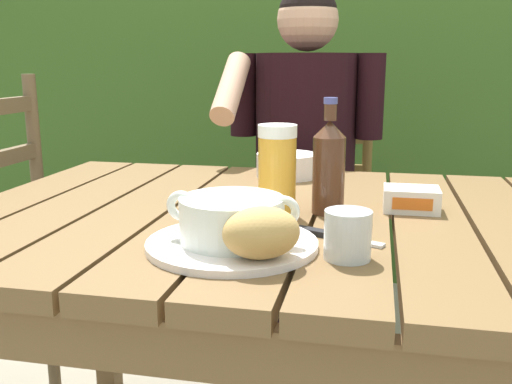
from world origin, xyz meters
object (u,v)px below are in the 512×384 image
bread_roll (261,233)px  diner_bowl (287,165)px  beer_bottle (329,166)px  serving_plate (232,244)px  beer_glass (278,171)px  soup_bowl (232,218)px  water_glass_small (348,235)px  table_knife (329,235)px  person_eating (303,152)px  chair_near_diner (309,217)px  butter_tub (411,199)px

bread_roll → diner_bowl: bread_roll is taller
beer_bottle → serving_plate: bearing=-118.2°
serving_plate → beer_glass: (0.04, 0.21, 0.08)m
soup_bowl → water_glass_small: bearing=-4.6°
bread_roll → table_knife: bread_roll is taller
person_eating → diner_bowl: size_ratio=7.92×
chair_near_diner → butter_tub: chair_near_diner is taller
soup_bowl → bread_roll: same height
beer_bottle → diner_bowl: bearing=111.4°
serving_plate → bread_roll: 0.11m
serving_plate → table_knife: (0.15, 0.08, -0.00)m
bread_roll → diner_bowl: (-0.06, 0.66, -0.02)m
soup_bowl → person_eating: bearing=90.3°
soup_bowl → water_glass_small: 0.18m
beer_bottle → water_glass_small: beer_bottle is taller
chair_near_diner → diner_bowl: 0.61m
soup_bowl → chair_near_diner: bearing=90.1°
beer_glass → butter_tub: bearing=19.2°
person_eating → water_glass_small: bearing=-78.8°
water_glass_small → butter_tub: water_glass_small is taller
beer_glass → water_glass_small: bearing=-57.3°
chair_near_diner → butter_tub: (0.30, -0.83, 0.28)m
chair_near_diner → person_eating: (-0.00, -0.20, 0.27)m
soup_bowl → beer_glass: bearing=79.5°
soup_bowl → diner_bowl: bearing=90.2°
table_knife → diner_bowl: (-0.15, 0.50, 0.03)m
serving_plate → bread_roll: bread_roll is taller
butter_tub → table_knife: butter_tub is taller
soup_bowl → table_knife: (0.15, 0.08, -0.05)m
table_knife → diner_bowl: diner_bowl is taller
diner_bowl → soup_bowl: bearing=-89.8°
butter_tub → table_knife: size_ratio=0.70×
serving_plate → beer_bottle: beer_bottle is taller
chair_near_diner → serving_plate: 1.16m
person_eating → diner_bowl: 0.35m
soup_bowl → beer_glass: 0.22m
serving_plate → bread_roll: size_ratio=1.96×
chair_near_diner → person_eating: bearing=-90.8°
serving_plate → bread_roll: bearing=-49.4°
person_eating → soup_bowl: 0.94m
chair_near_diner → butter_tub: size_ratio=8.54×
chair_near_diner → table_knife: bearing=-81.8°
soup_bowl → beer_bottle: (0.13, 0.25, 0.05)m
bread_roll → butter_tub: bread_roll is taller
bread_roll → table_knife: (0.09, 0.16, -0.05)m
table_knife → beer_glass: bearing=131.2°
beer_glass → chair_near_diner: bearing=92.6°
beer_glass → diner_bowl: (-0.04, 0.38, -0.06)m
serving_plate → beer_bottle: bearing=61.8°
butter_tub → diner_bowl: size_ratio=0.69×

